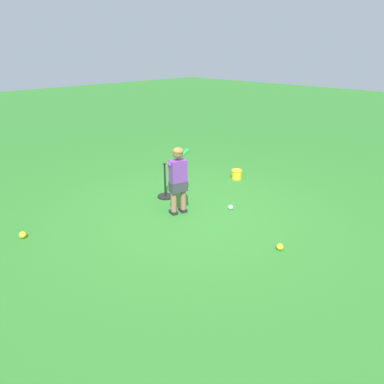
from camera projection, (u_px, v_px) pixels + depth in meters
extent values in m
plane|color=#2D7528|center=(195.00, 216.00, 5.47)|extent=(40.00, 40.00, 0.00)
cube|color=#232328|center=(173.00, 212.00, 5.54)|extent=(0.13, 0.17, 0.05)
cylinder|color=#996B4C|center=(174.00, 202.00, 5.46)|extent=(0.09, 0.09, 0.34)
cube|color=#232328|center=(183.00, 210.00, 5.62)|extent=(0.13, 0.17, 0.05)
cylinder|color=#996B4C|center=(183.00, 200.00, 5.54)|extent=(0.09, 0.09, 0.34)
cube|color=#383842|center=(178.00, 186.00, 5.40)|extent=(0.30, 0.22, 0.16)
cube|color=#753899|center=(178.00, 171.00, 5.31)|extent=(0.28, 0.21, 0.34)
sphere|color=#996B4C|center=(178.00, 153.00, 5.20)|extent=(0.17, 0.17, 0.17)
ellipsoid|color=olive|center=(178.00, 151.00, 5.18)|extent=(0.21, 0.21, 0.11)
sphere|color=green|center=(174.00, 163.00, 5.38)|extent=(0.04, 0.04, 0.04)
cylinder|color=black|center=(176.00, 160.00, 5.45)|extent=(0.14, 0.07, 0.05)
cylinder|color=green|center=(183.00, 155.00, 5.64)|extent=(0.35, 0.19, 0.11)
sphere|color=green|center=(187.00, 151.00, 5.77)|extent=(0.07, 0.07, 0.07)
cylinder|color=#753899|center=(173.00, 163.00, 5.33)|extent=(0.30, 0.21, 0.14)
cylinder|color=#753899|center=(177.00, 162.00, 5.37)|extent=(0.20, 0.30, 0.14)
sphere|color=white|center=(231.00, 207.00, 5.68)|extent=(0.08, 0.08, 0.08)
sphere|color=yellow|center=(23.00, 235.00, 4.83)|extent=(0.10, 0.10, 0.10)
sphere|color=yellow|center=(280.00, 247.00, 4.54)|extent=(0.09, 0.09, 0.09)
cylinder|color=black|center=(165.00, 196.00, 6.16)|extent=(0.28, 0.28, 0.03)
cylinder|color=black|center=(165.00, 181.00, 6.05)|extent=(0.03, 0.03, 0.55)
cone|color=black|center=(164.00, 165.00, 5.94)|extent=(0.07, 0.07, 0.04)
cylinder|color=yellow|center=(237.00, 175.00, 6.99)|extent=(0.20, 0.20, 0.18)
torus|color=yellow|center=(237.00, 170.00, 6.96)|extent=(0.22, 0.22, 0.02)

